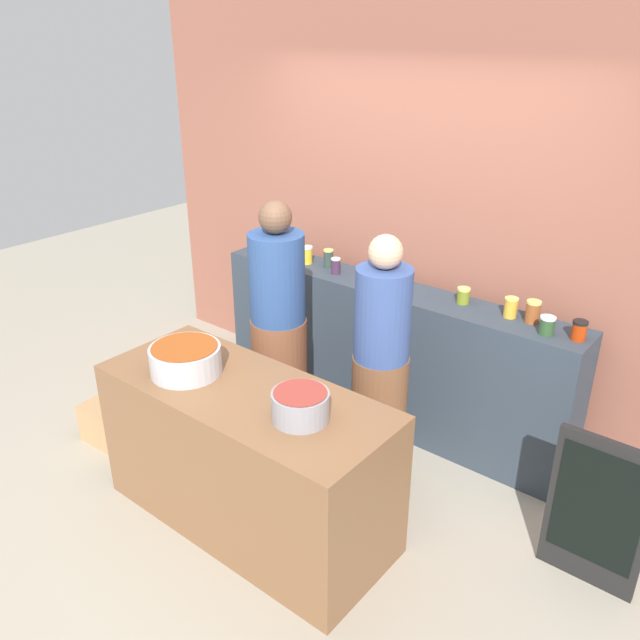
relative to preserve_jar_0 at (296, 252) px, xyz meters
The scene contains 20 objects.
ground 1.76m from the preserve_jar_0, 52.77° to the right, with size 12.00×12.00×0.00m, color #A19886.
storefront_wall 0.99m from the preserve_jar_0, 23.10° to the left, with size 4.80×0.12×3.00m, color #945745.
display_shelf 1.02m from the preserve_jar_0, ahead, with size 2.70×0.36×1.03m, color #2F3B47.
prep_table 1.75m from the preserve_jar_0, 59.18° to the right, with size 1.70×0.70×0.88m, color brown.
preserve_jar_0 is the anchor object (origin of this frame).
preserve_jar_1 0.10m from the preserve_jar_0, ahead, with size 0.08×0.08×0.13m.
preserve_jar_2 0.28m from the preserve_jar_0, 10.26° to the left, with size 0.07×0.07×0.13m.
preserve_jar_3 0.40m from the preserve_jar_0, ahead, with size 0.07×0.07×0.11m.
preserve_jar_4 0.82m from the preserve_jar_0, ahead, with size 0.08×0.08×0.13m.
preserve_jar_5 1.35m from the preserve_jar_0, ahead, with size 0.08×0.08×0.10m.
preserve_jar_6 1.67m from the preserve_jar_0, ahead, with size 0.08×0.08×0.12m.
preserve_jar_7 1.81m from the preserve_jar_0, ahead, with size 0.09×0.09×0.14m.
preserve_jar_8 1.93m from the preserve_jar_0, ahead, with size 0.09×0.09×0.11m.
preserve_jar_9 2.10m from the preserve_jar_0, ahead, with size 0.08×0.08×0.12m.
cooking_pot_left 1.54m from the preserve_jar_0, 72.71° to the right, with size 0.40×0.40×0.16m.
cooking_pot_center 1.89m from the preserve_jar_0, 48.56° to the right, with size 0.29×0.29×0.15m.
cook_with_tongs 0.90m from the preserve_jar_0, 57.06° to the right, with size 0.36×0.36×1.70m.
cook_in_cap 1.42m from the preserve_jar_0, 28.29° to the right, with size 0.33×0.33×1.63m.
bread_crate 1.75m from the preserve_jar_0, 107.91° to the right, with size 0.41×0.35×0.27m, color tan.
chalkboard_sign 2.67m from the preserve_jar_0, 14.05° to the right, with size 0.49×0.05×0.86m.
Camera 1 is at (2.17, -2.34, 2.64)m, focal length 36.11 mm.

